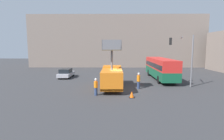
# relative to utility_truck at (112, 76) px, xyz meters

# --- Properties ---
(ground_plane) EXTENTS (120.00, 120.00, 0.00)m
(ground_plane) POSITION_rel_utility_truck_xyz_m (1.06, -0.63, -1.48)
(ground_plane) COLOR #333335
(building_backdrop_far) EXTENTS (44.00, 10.00, 12.91)m
(building_backdrop_far) POSITION_rel_utility_truck_xyz_m (1.06, 27.37, 4.98)
(building_backdrop_far) COLOR gray
(building_backdrop_far) RESTS_ON ground_plane
(utility_truck) EXTENTS (2.34, 6.92, 5.68)m
(utility_truck) POSITION_rel_utility_truck_xyz_m (0.00, 0.00, 0.00)
(utility_truck) COLOR orange
(utility_truck) RESTS_ON ground_plane
(city_bus) EXTENTS (2.44, 10.99, 3.20)m
(city_bus) POSITION_rel_utility_truck_xyz_m (7.43, 6.16, 0.41)
(city_bus) COLOR #145638
(city_bus) RESTS_ON ground_plane
(traffic_light_pole) EXTENTS (2.76, 2.51, 6.38)m
(traffic_light_pole) POSITION_rel_utility_truck_xyz_m (8.94, 1.04, 2.76)
(traffic_light_pole) COLOR slate
(traffic_light_pole) RESTS_ON ground_plane
(road_worker_near_truck) EXTENTS (0.38, 0.38, 1.77)m
(road_worker_near_truck) POSITION_rel_utility_truck_xyz_m (-1.60, -3.29, -0.60)
(road_worker_near_truck) COLOR navy
(road_worker_near_truck) RESTS_ON ground_plane
(road_worker_directing) EXTENTS (0.38, 0.38, 1.94)m
(road_worker_directing) POSITION_rel_utility_truck_xyz_m (3.14, -0.31, -0.50)
(road_worker_directing) COLOR navy
(road_worker_directing) RESTS_ON ground_plane
(traffic_cone_near_truck) EXTENTS (0.55, 0.55, 0.63)m
(traffic_cone_near_truck) POSITION_rel_utility_truck_xyz_m (1.98, -4.07, -1.18)
(traffic_cone_near_truck) COLOR black
(traffic_cone_near_truck) RESTS_ON ground_plane
(parked_car_curbside) EXTENTS (1.82, 4.48, 1.46)m
(parked_car_curbside) POSITION_rel_utility_truck_xyz_m (-7.59, 7.54, -0.74)
(parked_car_curbside) COLOR #A8A8B2
(parked_car_curbside) RESTS_ON ground_plane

